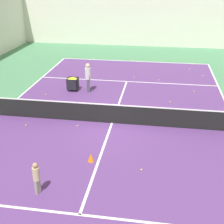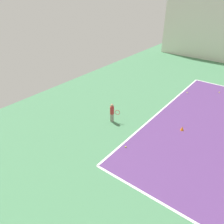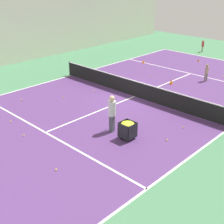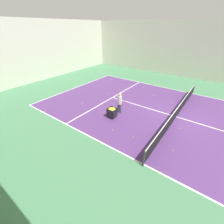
# 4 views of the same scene
# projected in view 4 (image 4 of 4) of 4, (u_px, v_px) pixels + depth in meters

# --- Properties ---
(ground_plane) EXTENTS (38.96, 38.96, 0.00)m
(ground_plane) POSITION_uv_depth(u_px,v_px,m) (176.00, 117.00, 12.15)
(ground_plane) COLOR #477F56
(court_playing_area) EXTENTS (11.96, 23.28, 0.00)m
(court_playing_area) POSITION_uv_depth(u_px,v_px,m) (176.00, 117.00, 12.15)
(court_playing_area) COLOR #563370
(court_playing_area) RESTS_ON ground
(line_baseline_far) EXTENTS (11.96, 0.10, 0.00)m
(line_baseline_far) POSITION_uv_depth(u_px,v_px,m) (78.00, 87.00, 18.11)
(line_baseline_far) COLOR white
(line_baseline_far) RESTS_ON ground
(line_sideline_left) EXTENTS (0.10, 23.28, 0.00)m
(line_sideline_left) POSITION_uv_depth(u_px,v_px,m) (144.00, 164.00, 7.97)
(line_sideline_left) COLOR white
(line_sideline_left) RESTS_ON ground
(line_sideline_right) EXTENTS (0.10, 23.28, 0.00)m
(line_sideline_right) POSITION_uv_depth(u_px,v_px,m) (192.00, 93.00, 16.32)
(line_sideline_right) COLOR white
(line_sideline_right) RESTS_ON ground
(line_service_far) EXTENTS (11.96, 0.10, 0.00)m
(line_service_far) POSITION_uv_depth(u_px,v_px,m) (113.00, 97.00, 15.42)
(line_service_far) COLOR white
(line_service_far) RESTS_ON ground
(line_centre_service) EXTENTS (0.10, 12.80, 0.00)m
(line_centre_service) POSITION_uv_depth(u_px,v_px,m) (176.00, 117.00, 12.14)
(line_centre_service) COLOR white
(line_centre_service) RESTS_ON ground
(hall_enclosure_right) EXTENTS (0.15, 35.26, 7.23)m
(hall_enclosure_right) POSITION_uv_depth(u_px,v_px,m) (210.00, 52.00, 18.65)
(hall_enclosure_right) COLOR silver
(hall_enclosure_right) RESTS_ON ground
(hall_enclosure_far) EXTENTS (23.63, 0.15, 7.23)m
(hall_enclosure_far) POSITION_uv_depth(u_px,v_px,m) (43.00, 51.00, 19.33)
(hall_enclosure_far) COLOR silver
(hall_enclosure_far) RESTS_ON ground
(tennis_net) EXTENTS (12.26, 0.10, 1.00)m
(tennis_net) POSITION_uv_depth(u_px,v_px,m) (178.00, 111.00, 11.89)
(tennis_net) COLOR #2D2D33
(tennis_net) RESTS_ON ground
(coach_at_net) EXTENTS (0.44, 0.69, 1.79)m
(coach_at_net) POSITION_uv_depth(u_px,v_px,m) (120.00, 102.00, 12.27)
(coach_at_net) COLOR #4C4C56
(coach_at_net) RESTS_ON ground
(ball_cart) EXTENTS (0.63, 0.62, 0.82)m
(ball_cart) POSITION_uv_depth(u_px,v_px,m) (112.00, 111.00, 11.81)
(ball_cart) COLOR black
(ball_cart) RESTS_ON ground
(tennis_ball_2) EXTENTS (0.07, 0.07, 0.07)m
(tennis_ball_2) POSITION_uv_depth(u_px,v_px,m) (149.00, 110.00, 13.09)
(tennis_ball_2) COLOR yellow
(tennis_ball_2) RESTS_ON ground
(tennis_ball_3) EXTENTS (0.07, 0.07, 0.07)m
(tennis_ball_3) POSITION_uv_depth(u_px,v_px,m) (123.00, 81.00, 20.09)
(tennis_ball_3) COLOR yellow
(tennis_ball_3) RESTS_ON ground
(tennis_ball_5) EXTENTS (0.07, 0.07, 0.07)m
(tennis_ball_5) POSITION_uv_depth(u_px,v_px,m) (108.00, 94.00, 16.15)
(tennis_ball_5) COLOR yellow
(tennis_ball_5) RESTS_ON ground
(tennis_ball_6) EXTENTS (0.07, 0.07, 0.07)m
(tennis_ball_6) POSITION_uv_depth(u_px,v_px,m) (172.00, 102.00, 14.36)
(tennis_ball_6) COLOR yellow
(tennis_ball_6) RESTS_ON ground
(tennis_ball_7) EXTENTS (0.07, 0.07, 0.07)m
(tennis_ball_7) POSITION_uv_depth(u_px,v_px,m) (173.00, 151.00, 8.81)
(tennis_ball_7) COLOR yellow
(tennis_ball_7) RESTS_ON ground
(tennis_ball_8) EXTENTS (0.07, 0.07, 0.07)m
(tennis_ball_8) POSITION_uv_depth(u_px,v_px,m) (158.00, 172.00, 7.50)
(tennis_ball_8) COLOR yellow
(tennis_ball_8) RESTS_ON ground
(tennis_ball_10) EXTENTS (0.07, 0.07, 0.07)m
(tennis_ball_10) POSITION_uv_depth(u_px,v_px,m) (143.00, 88.00, 17.75)
(tennis_ball_10) COLOR yellow
(tennis_ball_10) RESTS_ON ground
(tennis_ball_11) EXTENTS (0.07, 0.07, 0.07)m
(tennis_ball_11) POSITION_uv_depth(u_px,v_px,m) (120.00, 90.00, 17.20)
(tennis_ball_11) COLOR yellow
(tennis_ball_11) RESTS_ON ground
(tennis_ball_13) EXTENTS (0.07, 0.07, 0.07)m
(tennis_ball_13) POSITION_uv_depth(u_px,v_px,m) (154.00, 96.00, 15.72)
(tennis_ball_13) COLOR yellow
(tennis_ball_13) RESTS_ON ground
(tennis_ball_15) EXTENTS (0.07, 0.07, 0.07)m
(tennis_ball_15) POSITION_uv_depth(u_px,v_px,m) (110.00, 80.00, 20.33)
(tennis_ball_15) COLOR yellow
(tennis_ball_15) RESTS_ON ground
(tennis_ball_16) EXTENTS (0.07, 0.07, 0.07)m
(tennis_ball_16) POSITION_uv_depth(u_px,v_px,m) (113.00, 130.00, 10.56)
(tennis_ball_16) COLOR yellow
(tennis_ball_16) RESTS_ON ground
(tennis_ball_17) EXTENTS (0.07, 0.07, 0.07)m
(tennis_ball_17) POSITION_uv_depth(u_px,v_px,m) (179.00, 128.00, 10.71)
(tennis_ball_17) COLOR yellow
(tennis_ball_17) RESTS_ON ground
(tennis_ball_19) EXTENTS (0.07, 0.07, 0.07)m
(tennis_ball_19) POSITION_uv_depth(u_px,v_px,m) (133.00, 137.00, 9.86)
(tennis_ball_19) COLOR yellow
(tennis_ball_19) RESTS_ON ground
(tennis_ball_20) EXTENTS (0.07, 0.07, 0.07)m
(tennis_ball_20) POSITION_uv_depth(u_px,v_px,m) (138.00, 83.00, 19.18)
(tennis_ball_20) COLOR yellow
(tennis_ball_20) RESTS_ON ground
(tennis_ball_22) EXTENTS (0.07, 0.07, 0.07)m
(tennis_ball_22) POSITION_uv_depth(u_px,v_px,m) (82.00, 103.00, 14.20)
(tennis_ball_22) COLOR yellow
(tennis_ball_22) RESTS_ON ground
(tennis_ball_23) EXTENTS (0.07, 0.07, 0.07)m
(tennis_ball_23) POSITION_uv_depth(u_px,v_px,m) (104.00, 77.00, 21.27)
(tennis_ball_23) COLOR yellow
(tennis_ball_23) RESTS_ON ground
(tennis_ball_24) EXTENTS (0.07, 0.07, 0.07)m
(tennis_ball_24) POSITION_uv_depth(u_px,v_px,m) (76.00, 87.00, 18.09)
(tennis_ball_24) COLOR yellow
(tennis_ball_24) RESTS_ON ground
(tennis_ball_26) EXTENTS (0.07, 0.07, 0.07)m
(tennis_ball_26) POSITION_uv_depth(u_px,v_px,m) (45.00, 111.00, 12.85)
(tennis_ball_26) COLOR yellow
(tennis_ball_26) RESTS_ON ground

